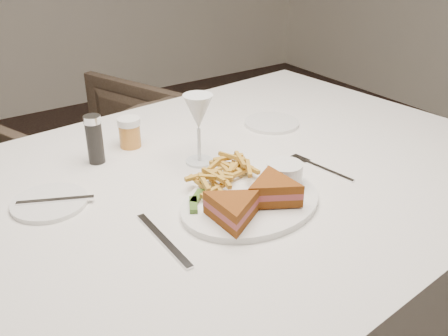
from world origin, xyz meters
TOP-DOWN VIEW (x-y plane):
  - ground at (0.00, 0.00)m, footprint 5.00×5.00m
  - table at (-0.12, -0.24)m, footprint 1.67×1.20m
  - chair_far at (-0.09, 0.75)m, footprint 0.88×0.85m
  - table_setting at (-0.13, -0.29)m, footprint 0.84×0.60m

SIDE VIEW (x-z plane):
  - ground at x=0.00m, z-range 0.00..0.00m
  - chair_far at x=-0.09m, z-range 0.00..0.72m
  - table at x=-0.12m, z-range 0.00..0.75m
  - table_setting at x=-0.13m, z-range 0.70..0.88m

